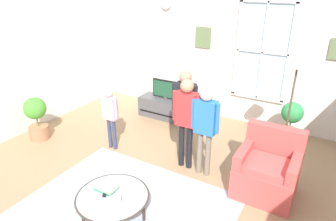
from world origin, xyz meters
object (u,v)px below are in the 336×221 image
at_px(coffee_table, 113,198).
at_px(potted_plant_corner, 36,117).
at_px(book_stack, 106,187).
at_px(person_black_shirt, 185,104).
at_px(person_blue_shirt, 205,122).
at_px(cup, 117,200).
at_px(potted_plant_by_window, 291,122).
at_px(remote_near_books, 106,192).
at_px(tv_stand, 166,108).
at_px(floor_lamp, 297,71).
at_px(person_pink_shirt, 110,112).
at_px(armchair, 267,171).
at_px(person_red_shirt, 186,114).
at_px(television, 166,89).

relative_size(coffee_table, potted_plant_corner, 1.06).
bearing_deg(book_stack, person_black_shirt, 86.69).
relative_size(book_stack, person_blue_shirt, 0.20).
bearing_deg(cup, potted_plant_by_window, 68.24).
xyz_separation_m(remote_near_books, potted_plant_by_window, (1.46, 3.07, -0.05)).
xyz_separation_m(book_stack, person_black_shirt, (0.10, 1.75, 0.43)).
distance_m(tv_stand, potted_plant_corner, 2.46).
relative_size(remote_near_books, potted_plant_by_window, 0.18).
height_order(person_black_shirt, floor_lamp, floor_lamp).
distance_m(book_stack, potted_plant_by_window, 3.38).
distance_m(cup, remote_near_books, 0.22).
xyz_separation_m(person_pink_shirt, potted_plant_by_window, (2.54, 1.70, -0.28)).
relative_size(potted_plant_corner, floor_lamp, 0.44).
relative_size(armchair, person_blue_shirt, 0.64).
distance_m(person_red_shirt, person_pink_shirt, 1.34).
bearing_deg(person_black_shirt, cup, -85.11).
bearing_deg(person_blue_shirt, book_stack, -112.92).
relative_size(cup, person_blue_shirt, 0.06).
relative_size(tv_stand, book_stack, 4.15).
relative_size(person_red_shirt, floor_lamp, 0.78).
relative_size(coffee_table, floor_lamp, 0.46).
bearing_deg(person_black_shirt, coffee_table, -88.76).
distance_m(television, coffee_table, 3.06).
bearing_deg(person_blue_shirt, person_red_shirt, 172.44).
bearing_deg(television, cup, -68.77).
bearing_deg(person_pink_shirt, person_red_shirt, 6.16).
distance_m(television, book_stack, 2.97).
xyz_separation_m(remote_near_books, person_blue_shirt, (0.55, 1.47, 0.40)).
bearing_deg(book_stack, coffee_table, -19.58).
xyz_separation_m(armchair, person_blue_shirt, (-0.89, -0.07, 0.52)).
distance_m(coffee_table, floor_lamp, 2.90).
height_order(potted_plant_corner, floor_lamp, floor_lamp).
height_order(person_red_shirt, potted_plant_by_window, person_red_shirt).
height_order(person_pink_shirt, potted_plant_by_window, person_pink_shirt).
xyz_separation_m(television, person_black_shirt, (0.98, -1.08, 0.27)).
xyz_separation_m(cup, potted_plant_corner, (-2.65, 1.02, -0.05)).
height_order(book_stack, potted_plant_by_window, potted_plant_by_window).
bearing_deg(tv_stand, remote_near_books, -72.20).
relative_size(armchair, person_black_shirt, 0.61).
xyz_separation_m(armchair, potted_plant_corner, (-3.88, -0.58, 0.11)).
xyz_separation_m(remote_near_books, potted_plant_corner, (-2.44, 0.96, -0.02)).
bearing_deg(armchair, person_red_shirt, -178.80).
height_order(book_stack, cup, cup).
bearing_deg(remote_near_books, floor_lamp, 56.99).
bearing_deg(remote_near_books, person_red_shirt, 81.20).
xyz_separation_m(television, person_pink_shirt, (-0.15, -1.52, 0.06)).
distance_m(person_red_shirt, person_blue_shirt, 0.32).
bearing_deg(television, person_black_shirt, -47.62).
bearing_deg(person_red_shirt, coffee_table, -95.29).
xyz_separation_m(television, potted_plant_by_window, (2.39, 0.19, -0.22)).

